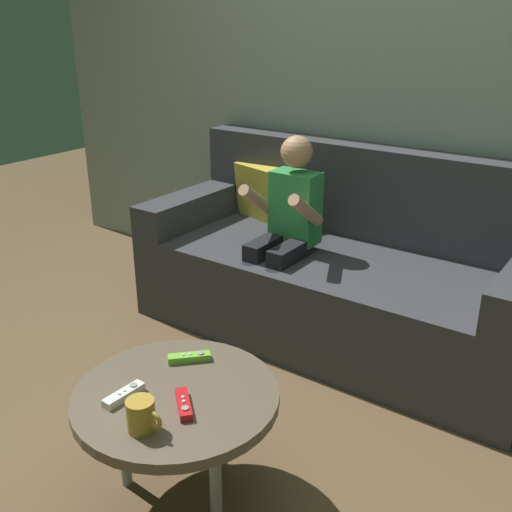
{
  "coord_description": "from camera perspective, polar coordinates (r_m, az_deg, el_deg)",
  "views": [
    {
      "loc": [
        1.17,
        -1.2,
        1.48
      ],
      "look_at": [
        -0.07,
        0.55,
        0.61
      ],
      "focal_mm": 41.7,
      "sensor_mm": 36.0,
      "label": 1
    }
  ],
  "objects": [
    {
      "name": "couch",
      "position": [
        2.93,
        7.88,
        -1.61
      ],
      "size": [
        1.9,
        0.8,
        0.89
      ],
      "color": "#38383D",
      "rests_on": "ground"
    },
    {
      "name": "coffee_mug",
      "position": [
        1.71,
        -10.92,
        -14.79
      ],
      "size": [
        0.12,
        0.08,
        0.1
      ],
      "color": "#B78C2D",
      "rests_on": "coffee_table"
    },
    {
      "name": "person_seated_on_couch",
      "position": [
        2.78,
        2.79,
        2.77
      ],
      "size": [
        0.32,
        0.39,
        0.97
      ],
      "color": "black",
      "rests_on": "ground"
    },
    {
      "name": "game_remote_red_center",
      "position": [
        1.8,
        -6.95,
        -13.93
      ],
      "size": [
        0.13,
        0.12,
        0.03
      ],
      "color": "red",
      "rests_on": "coffee_table"
    },
    {
      "name": "wall_back",
      "position": [
        3.04,
        13.03,
        17.25
      ],
      "size": [
        4.59,
        0.05,
        2.5
      ],
      "primitive_type": "cube",
      "color": "gray",
      "rests_on": "ground"
    },
    {
      "name": "game_remote_white_far_corner",
      "position": [
        1.87,
        -12.54,
        -12.85
      ],
      "size": [
        0.04,
        0.14,
        0.03
      ],
      "color": "white",
      "rests_on": "coffee_table"
    },
    {
      "name": "game_remote_lime_near_edge",
      "position": [
        2.01,
        -6.41,
        -9.65
      ],
      "size": [
        0.12,
        0.13,
        0.03
      ],
      "color": "#72C638",
      "rests_on": "coffee_table"
    },
    {
      "name": "coffee_table",
      "position": [
        1.89,
        -7.57,
        -13.69
      ],
      "size": [
        0.63,
        0.63,
        0.42
      ],
      "color": "brown",
      "rests_on": "ground"
    },
    {
      "name": "ground_plane",
      "position": [
        2.24,
        -7.14,
        -19.43
      ],
      "size": [
        9.19,
        9.19,
        0.0
      ],
      "primitive_type": "plane",
      "color": "brown"
    }
  ]
}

